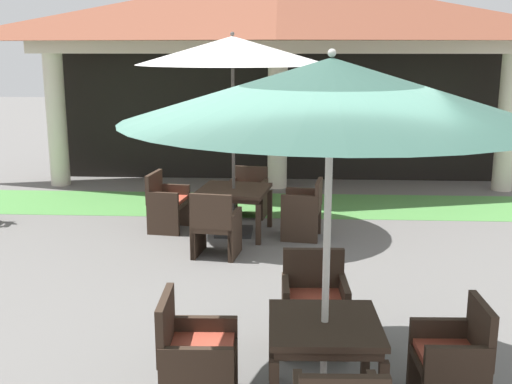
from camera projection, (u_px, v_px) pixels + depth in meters
background_pavilion at (278, 24)px, 12.03m from camera, size 10.06×2.67×4.11m
lawn_strip at (275, 205)px, 11.24m from camera, size 11.86×1.78×0.01m
patio_table_near_foreground at (234, 194)px, 9.40m from camera, size 1.14×1.14×0.70m
patio_umbrella_near_foreground at (233, 52)px, 8.93m from camera, size 2.77×2.77×2.97m
patio_chair_near_foreground_north at (248, 193)px, 10.45m from camera, size 0.66×0.58×0.80m
patio_chair_near_foreground_west at (166, 203)px, 9.64m from camera, size 0.59×0.69×0.89m
patio_chair_near_foreground_south at (216, 227)px, 8.42m from camera, size 0.65×0.66×0.91m
patio_chair_near_foreground_east at (304, 210)px, 9.24m from camera, size 0.62×0.62×0.88m
patio_table_mid_left at (324, 334)px, 4.84m from camera, size 0.88×0.88×0.71m
patio_umbrella_mid_left at (331, 92)px, 4.43m from camera, size 3.00×3.00×2.75m
patio_chair_mid_left_west at (195, 356)px, 4.90m from camera, size 0.59×0.62×0.91m
patio_chair_mid_left_north at (314, 304)px, 5.86m from camera, size 0.62×0.56×0.90m
patio_chair_mid_left_east at (453, 360)px, 4.87m from camera, size 0.53×0.56×0.87m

